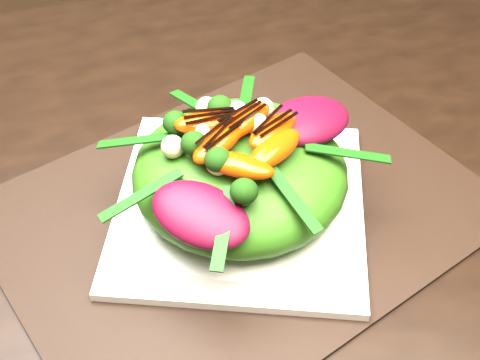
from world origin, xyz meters
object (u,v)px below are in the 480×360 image
object	(u,v)px
placemat	(240,209)
plate_base	(240,205)
dining_table	(6,270)
lettuce_mound	(240,172)
orange_segment	(229,122)
salad_bowl	(240,196)

from	to	relation	value
placemat	plate_base	xyz separation A→B (m)	(0.00, 0.00, 0.01)
plate_base	dining_table	bearing A→B (deg)	177.29
lettuce_mound	orange_segment	size ratio (longest dim) A/B	3.11
placemat	lettuce_mound	xyz separation A→B (m)	(0.00, -0.00, 0.05)
dining_table	plate_base	bearing A→B (deg)	-2.71
lettuce_mound	dining_table	bearing A→B (deg)	177.29
placemat	plate_base	bearing A→B (deg)	0.00
salad_bowl	placemat	bearing A→B (deg)	165.96
dining_table	placemat	size ratio (longest dim) A/B	3.48
placemat	lettuce_mound	world-z (taller)	lettuce_mound
salad_bowl	dining_table	bearing A→B (deg)	177.29
plate_base	lettuce_mound	world-z (taller)	lettuce_mound
dining_table	plate_base	world-z (taller)	dining_table
plate_base	orange_segment	distance (m)	0.09
salad_bowl	lettuce_mound	distance (m)	0.03
lettuce_mound	orange_segment	bearing A→B (deg)	100.64
dining_table	lettuce_mound	distance (m)	0.25
plate_base	salad_bowl	size ratio (longest dim) A/B	1.13
dining_table	placemat	bearing A→B (deg)	-2.71
plate_base	orange_segment	world-z (taller)	orange_segment
dining_table	lettuce_mound	xyz separation A→B (m)	(0.23, -0.01, 0.07)
dining_table	lettuce_mound	world-z (taller)	dining_table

